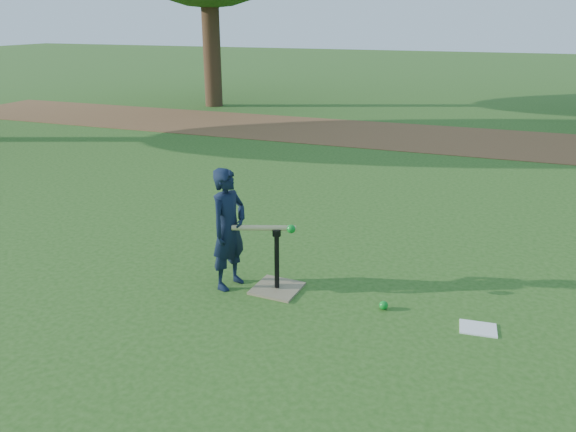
% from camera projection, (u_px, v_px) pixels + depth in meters
% --- Properties ---
extents(ground, '(80.00, 80.00, 0.00)m').
position_uv_depth(ground, '(281.00, 278.00, 5.64)').
color(ground, '#285116').
rests_on(ground, ground).
extents(dirt_strip, '(24.00, 3.00, 0.01)m').
position_uv_depth(dirt_strip, '(405.00, 136.00, 12.25)').
color(dirt_strip, brown).
rests_on(dirt_strip, ground).
extents(child, '(0.37, 0.48, 1.18)m').
position_uv_depth(child, '(229.00, 229.00, 5.29)').
color(child, black).
rests_on(child, ground).
extents(wiffle_ball_ground, '(0.08, 0.08, 0.08)m').
position_uv_depth(wiffle_ball_ground, '(384.00, 305.00, 5.02)').
color(wiffle_ball_ground, '#0C8621').
rests_on(wiffle_ball_ground, ground).
extents(clipboard, '(0.32, 0.25, 0.01)m').
position_uv_depth(clipboard, '(478.00, 328.00, 4.71)').
color(clipboard, white).
rests_on(clipboard, ground).
extents(batting_tee, '(0.46, 0.46, 0.61)m').
position_uv_depth(batting_tee, '(277.00, 279.00, 5.36)').
color(batting_tee, '#877756').
rests_on(batting_tee, ground).
extents(swing_action, '(0.65, 0.24, 0.10)m').
position_uv_depth(swing_action, '(266.00, 228.00, 5.19)').
color(swing_action, tan).
rests_on(swing_action, ground).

